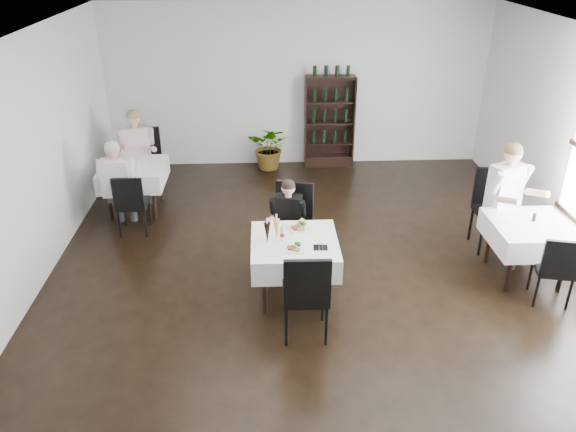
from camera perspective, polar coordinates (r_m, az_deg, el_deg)
The scene contains 23 objects.
room_shell at distance 6.35m, azimuth 3.41°, elevation 3.32°, with size 9.00×9.00×9.00m.
wine_shelf at distance 10.67m, azimuth 4.24°, elevation 9.42°, with size 0.90×0.28×1.75m.
main_table at distance 6.73m, azimuth 0.66°, elevation -3.60°, with size 1.03×1.03×0.77m.
left_table at distance 9.19m, azimuth -15.40°, elevation 4.09°, with size 0.98×0.98×0.77m.
right_table at distance 7.74m, azimuth 23.31°, elevation -1.66°, with size 0.98×0.98×0.77m.
potted_tree at distance 10.62m, azimuth -1.81°, elevation 7.01°, with size 0.77×0.67×0.85m, color #2A5D20.
main_chair_far at distance 7.46m, azimuth 0.47°, elevation -0.26°, with size 0.61×0.62×1.10m.
main_chair_near at distance 6.03m, azimuth 1.87°, elevation -7.64°, with size 0.50×0.51×1.09m.
left_chair_far at distance 9.94m, azimuth -14.22°, elevation 5.94°, with size 0.52×0.53×1.09m.
left_chair_near at distance 8.47m, azimuth -15.65°, elevation 1.49°, with size 0.44×0.44×0.95m.
right_chair_far at distance 8.35m, azimuth 20.16°, elevation 1.20°, with size 0.53×0.53×1.13m.
right_chair_near at distance 7.33m, azimuth 25.59°, elevation -4.60°, with size 0.51×0.51×0.93m.
diner_main at distance 7.28m, azimuth -0.06°, elevation -0.21°, with size 0.51×0.54×1.24m.
diner_left_far at distance 9.55m, azimuth -15.05°, elevation 6.63°, with size 0.63×0.67×1.51m.
diner_left_near at distance 8.54m, azimuth -16.93°, elevation 3.65°, with size 0.54×0.54×1.43m.
diner_right_far at distance 7.98m, azimuth 21.65°, elevation 2.15°, with size 0.74×0.77×1.63m.
plate_far at distance 6.90m, azimuth 1.16°, elevation -1.19°, with size 0.33×0.33×0.08m.
plate_near at distance 6.47m, azimuth 0.68°, elevation -3.26°, with size 0.24×0.24×0.07m.
pilsner_dark at distance 6.54m, azimuth -2.12°, elevation -1.73°, with size 0.08×0.08×0.33m.
pilsner_lager at distance 6.62m, azimuth -1.18°, elevation -1.33°, with size 0.08×0.08×0.33m.
coke_bottle at distance 6.62m, azimuth -0.58°, elevation -1.79°, with size 0.05×0.05×0.21m.
napkin_cutlery at distance 6.51m, azimuth 3.33°, elevation -3.20°, with size 0.17×0.19×0.02m.
pepper_mill at distance 7.72m, azimuth 23.73°, elevation -0.12°, with size 0.04×0.04×0.10m, color black.
Camera 1 is at (-0.65, -5.79, 4.03)m, focal length 35.00 mm.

